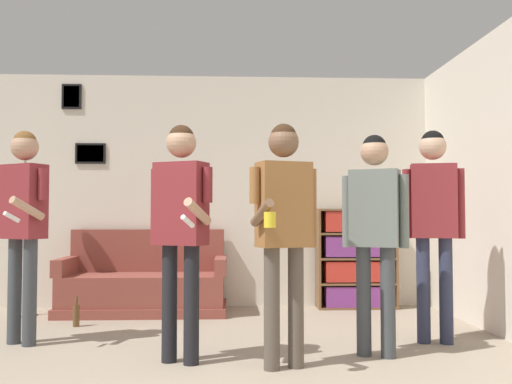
{
  "coord_description": "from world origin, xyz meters",
  "views": [
    {
      "loc": [
        0.27,
        -2.99,
        1.04
      ],
      "look_at": [
        0.49,
        1.84,
        1.25
      ],
      "focal_mm": 40.0,
      "sensor_mm": 36.0,
      "label": 1
    }
  ],
  "objects_px": {
    "floor_lamp": "(25,190)",
    "person_player_foreground_center": "(181,215)",
    "person_player_foreground_left": "(23,211)",
    "couch": "(145,285)",
    "person_watcher_holding_cup": "(284,217)",
    "bottle_on_floor": "(76,315)",
    "bookshelf": "(356,259)",
    "person_spectator_far_right": "(434,211)",
    "person_spectator_near_bookshelf": "(375,220)"
  },
  "relations": [
    {
      "from": "floor_lamp",
      "to": "person_player_foreground_center",
      "type": "height_order",
      "value": "floor_lamp"
    },
    {
      "from": "person_player_foreground_left",
      "to": "couch",
      "type": "bearing_deg",
      "value": 63.35
    },
    {
      "from": "person_watcher_holding_cup",
      "to": "bottle_on_floor",
      "type": "bearing_deg",
      "value": 139.05
    },
    {
      "from": "couch",
      "to": "person_player_foreground_left",
      "type": "xyz_separation_m",
      "value": [
        -0.77,
        -1.53,
        0.79
      ]
    },
    {
      "from": "person_player_foreground_center",
      "to": "bottle_on_floor",
      "type": "xyz_separation_m",
      "value": [
        -1.1,
        1.41,
        -0.94
      ]
    },
    {
      "from": "person_player_foreground_center",
      "to": "couch",
      "type": "bearing_deg",
      "value": 104.82
    },
    {
      "from": "person_watcher_holding_cup",
      "to": "couch",
      "type": "bearing_deg",
      "value": 118.91
    },
    {
      "from": "couch",
      "to": "bottle_on_floor",
      "type": "relative_size",
      "value": 6.24
    },
    {
      "from": "couch",
      "to": "bottle_on_floor",
      "type": "xyz_separation_m",
      "value": [
        -0.53,
        -0.77,
        -0.18
      ]
    },
    {
      "from": "bookshelf",
      "to": "person_player_foreground_left",
      "type": "distance_m",
      "value": 3.62
    },
    {
      "from": "person_player_foreground_center",
      "to": "person_player_foreground_left",
      "type": "bearing_deg",
      "value": 154.23
    },
    {
      "from": "person_player_foreground_left",
      "to": "person_spectator_far_right",
      "type": "height_order",
      "value": "person_spectator_far_right"
    },
    {
      "from": "bookshelf",
      "to": "person_player_foreground_left",
      "type": "relative_size",
      "value": 0.65
    },
    {
      "from": "person_player_foreground_center",
      "to": "person_spectator_far_right",
      "type": "distance_m",
      "value": 2.12
    },
    {
      "from": "floor_lamp",
      "to": "person_watcher_holding_cup",
      "type": "xyz_separation_m",
      "value": [
        2.55,
        -2.21,
        -0.28
      ]
    },
    {
      "from": "bookshelf",
      "to": "person_watcher_holding_cup",
      "type": "relative_size",
      "value": 0.67
    },
    {
      "from": "couch",
      "to": "person_player_foreground_center",
      "type": "relative_size",
      "value": 1.04
    },
    {
      "from": "floor_lamp",
      "to": "bottle_on_floor",
      "type": "xyz_separation_m",
      "value": [
        0.72,
        -0.62,
        -1.21
      ]
    },
    {
      "from": "bottle_on_floor",
      "to": "person_player_foreground_center",
      "type": "bearing_deg",
      "value": -51.9
    },
    {
      "from": "bookshelf",
      "to": "floor_lamp",
      "type": "relative_size",
      "value": 0.61
    },
    {
      "from": "couch",
      "to": "person_spectator_near_bookshelf",
      "type": "height_order",
      "value": "person_spectator_near_bookshelf"
    },
    {
      "from": "person_spectator_far_right",
      "to": "bookshelf",
      "type": "bearing_deg",
      "value": 97.7
    },
    {
      "from": "person_player_foreground_center",
      "to": "person_spectator_far_right",
      "type": "height_order",
      "value": "person_spectator_far_right"
    },
    {
      "from": "person_spectator_near_bookshelf",
      "to": "person_player_foreground_left",
      "type": "bearing_deg",
      "value": 169.37
    },
    {
      "from": "bookshelf",
      "to": "bottle_on_floor",
      "type": "distance_m",
      "value": 3.09
    },
    {
      "from": "bookshelf",
      "to": "person_spectator_near_bookshelf",
      "type": "relative_size",
      "value": 0.68
    },
    {
      "from": "person_player_foreground_left",
      "to": "bottle_on_floor",
      "type": "distance_m",
      "value": 1.26
    },
    {
      "from": "person_spectator_near_bookshelf",
      "to": "person_spectator_far_right",
      "type": "relative_size",
      "value": 0.94
    },
    {
      "from": "floor_lamp",
      "to": "person_spectator_near_bookshelf",
      "type": "xyz_separation_m",
      "value": [
        3.27,
        -1.9,
        -0.31
      ]
    },
    {
      "from": "bookshelf",
      "to": "person_spectator_near_bookshelf",
      "type": "xyz_separation_m",
      "value": [
        -0.35,
        -2.25,
        0.45
      ]
    },
    {
      "from": "floor_lamp",
      "to": "person_player_foreground_left",
      "type": "height_order",
      "value": "floor_lamp"
    },
    {
      "from": "couch",
      "to": "person_spectator_far_right",
      "type": "distance_m",
      "value": 3.19
    },
    {
      "from": "couch",
      "to": "person_spectator_far_right",
      "type": "height_order",
      "value": "person_spectator_far_right"
    },
    {
      "from": "person_player_foreground_left",
      "to": "person_player_foreground_center",
      "type": "xyz_separation_m",
      "value": [
        1.34,
        -0.65,
        -0.03
      ]
    },
    {
      "from": "floor_lamp",
      "to": "person_spectator_near_bookshelf",
      "type": "distance_m",
      "value": 3.79
    },
    {
      "from": "person_player_foreground_center",
      "to": "bottle_on_floor",
      "type": "distance_m",
      "value": 2.02
    },
    {
      "from": "couch",
      "to": "floor_lamp",
      "type": "distance_m",
      "value": 1.62
    },
    {
      "from": "floor_lamp",
      "to": "bottle_on_floor",
      "type": "height_order",
      "value": "floor_lamp"
    },
    {
      "from": "floor_lamp",
      "to": "person_spectator_far_right",
      "type": "bearing_deg",
      "value": -20.92
    },
    {
      "from": "person_player_foreground_left",
      "to": "person_spectator_far_right",
      "type": "xyz_separation_m",
      "value": [
        3.39,
        -0.1,
        0.01
      ]
    },
    {
      "from": "couch",
      "to": "person_spectator_near_bookshelf",
      "type": "xyz_separation_m",
      "value": [
        2.02,
        -2.05,
        0.72
      ]
    },
    {
      "from": "person_spectator_near_bookshelf",
      "to": "person_spectator_far_right",
      "type": "bearing_deg",
      "value": 35.02
    },
    {
      "from": "person_player_foreground_left",
      "to": "person_spectator_far_right",
      "type": "relative_size",
      "value": 0.99
    },
    {
      "from": "bottle_on_floor",
      "to": "person_spectator_near_bookshelf",
      "type": "bearing_deg",
      "value": -26.7
    },
    {
      "from": "bookshelf",
      "to": "person_spectator_far_right",
      "type": "xyz_separation_m",
      "value": [
        0.25,
        -1.83,
        0.53
      ]
    },
    {
      "from": "person_player_foreground_left",
      "to": "person_player_foreground_center",
      "type": "height_order",
      "value": "person_player_foreground_left"
    },
    {
      "from": "person_player_foreground_center",
      "to": "person_spectator_near_bookshelf",
      "type": "distance_m",
      "value": 1.45
    },
    {
      "from": "couch",
      "to": "person_player_foreground_center",
      "type": "height_order",
      "value": "person_player_foreground_center"
    },
    {
      "from": "person_player_foreground_center",
      "to": "person_watcher_holding_cup",
      "type": "distance_m",
      "value": 0.75
    },
    {
      "from": "bookshelf",
      "to": "person_player_foreground_left",
      "type": "xyz_separation_m",
      "value": [
        -3.14,
        -1.73,
        0.52
      ]
    }
  ]
}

